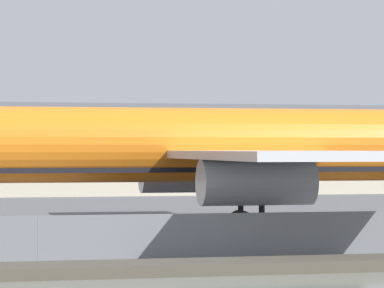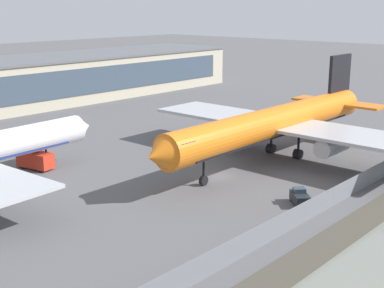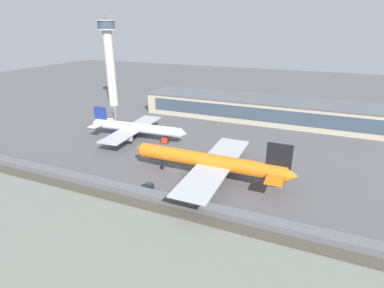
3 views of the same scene
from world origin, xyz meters
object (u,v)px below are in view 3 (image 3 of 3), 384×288
(baggage_tug, at_px, (148,186))
(ops_van, at_px, (166,138))
(cargo_jet_orange, at_px, (211,162))
(apron_light_mast_apron_west, at_px, (114,101))
(control_tower, at_px, (109,57))
(passenger_jet_white, at_px, (135,128))

(baggage_tug, height_order, ops_van, ops_van)
(cargo_jet_orange, height_order, apron_light_mast_apron_west, apron_light_mast_apron_west)
(control_tower, bearing_deg, passenger_jet_white, -44.91)
(baggage_tug, distance_m, apron_light_mast_apron_west, 55.77)
(cargo_jet_orange, relative_size, control_tower, 1.05)
(baggage_tug, distance_m, ops_van, 36.00)
(control_tower, bearing_deg, ops_van, -36.29)
(ops_van, bearing_deg, passenger_jet_white, -171.53)
(passenger_jet_white, bearing_deg, cargo_jet_orange, -27.39)
(cargo_jet_orange, distance_m, passenger_jet_white, 43.10)
(control_tower, relative_size, apron_light_mast_apron_west, 2.07)
(passenger_jet_white, distance_m, control_tower, 62.37)
(cargo_jet_orange, relative_size, ops_van, 8.85)
(apron_light_mast_apron_west, bearing_deg, passenger_jet_white, -24.53)
(passenger_jet_white, relative_size, baggage_tug, 12.12)
(passenger_jet_white, xyz_separation_m, ops_van, (12.31, 1.83, -3.13))
(passenger_jet_white, bearing_deg, control_tower, 135.09)
(passenger_jet_white, height_order, control_tower, control_tower)
(baggage_tug, bearing_deg, ops_van, 109.86)
(cargo_jet_orange, distance_m, baggage_tug, 18.89)
(baggage_tug, height_order, control_tower, control_tower)
(ops_van, height_order, apron_light_mast_apron_west, apron_light_mast_apron_west)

